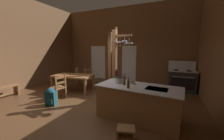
{
  "coord_description": "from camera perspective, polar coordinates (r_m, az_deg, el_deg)",
  "views": [
    {
      "loc": [
        2.54,
        -3.58,
        1.86
      ],
      "look_at": [
        0.53,
        0.99,
        1.07
      ],
      "focal_mm": 21.12,
      "sensor_mm": 36.0,
      "label": 1
    }
  ],
  "objects": [
    {
      "name": "ground_plane",
      "position": [
        4.79,
        -10.98,
        -14.69
      ],
      "size": [
        8.23,
        8.36,
        0.1
      ],
      "primitive_type": "cube",
      "color": "brown"
    },
    {
      "name": "wall_back",
      "position": [
        7.86,
        4.96,
        10.84
      ],
      "size": [
        8.23,
        0.14,
        4.23
      ],
      "primitive_type": "cube",
      "color": "brown",
      "rests_on": "ground_plane"
    },
    {
      "name": "wall_left",
      "position": [
        7.27,
        -37.28,
        9.21
      ],
      "size": [
        0.14,
        8.36,
        4.23
      ],
      "primitive_type": "cube",
      "color": "brown",
      "rests_on": "ground_plane"
    },
    {
      "name": "glazed_door_back_left",
      "position": [
        8.52,
        -6.03,
        3.34
      ],
      "size": [
        1.0,
        0.01,
        2.05
      ],
      "primitive_type": "cube",
      "color": "white",
      "rests_on": "ground_plane"
    },
    {
      "name": "glazed_panel_back_right",
      "position": [
        7.72,
        7.29,
        2.73
      ],
      "size": [
        0.84,
        0.01,
        2.05
      ],
      "primitive_type": "cube",
      "color": "white",
      "rests_on": "ground_plane"
    },
    {
      "name": "kitchen_island",
      "position": [
        3.71,
        11.07,
        -13.56
      ],
      "size": [
        2.24,
        1.17,
        0.9
      ],
      "color": "brown",
      "rests_on": "ground_plane"
    },
    {
      "name": "stove_range",
      "position": [
        6.7,
        27.85,
        -3.93
      ],
      "size": [
        1.16,
        0.85,
        1.32
      ],
      "color": "#2B2B2B",
      "rests_on": "ground_plane"
    },
    {
      "name": "support_post_with_pot_rack",
      "position": [
        4.54,
        1.64,
        3.38
      ],
      "size": [
        0.71,
        0.27,
        2.58
      ],
      "color": "brown",
      "rests_on": "ground_plane"
    },
    {
      "name": "support_post_center",
      "position": [
        5.85,
        -0.81,
        3.42
      ],
      "size": [
        0.14,
        0.14,
        2.58
      ],
      "color": "brown",
      "rests_on": "ground_plane"
    },
    {
      "name": "step_stool",
      "position": [
        2.97,
        6.05,
        -25.57
      ],
      "size": [
        0.42,
        0.37,
        0.3
      ],
      "color": "brown",
      "rests_on": "ground_plane"
    },
    {
      "name": "dining_table",
      "position": [
        6.03,
        -16.53,
        -2.93
      ],
      "size": [
        1.8,
        1.11,
        0.74
      ],
      "color": "brown",
      "rests_on": "ground_plane"
    },
    {
      "name": "ladderback_chair_near_window",
      "position": [
        6.96,
        -13.74,
        -2.92
      ],
      "size": [
        0.59,
        0.59,
        0.95
      ],
      "color": "brown",
      "rests_on": "ground_plane"
    },
    {
      "name": "ladderback_chair_by_post",
      "position": [
        5.34,
        -22.01,
        -6.97
      ],
      "size": [
        0.52,
        0.52,
        0.95
      ],
      "color": "brown",
      "rests_on": "ground_plane"
    },
    {
      "name": "ladderback_chair_at_table_end",
      "position": [
        6.62,
        -9.48,
        -3.4
      ],
      "size": [
        0.57,
        0.57,
        0.95
      ],
      "color": "brown",
      "rests_on": "ground_plane"
    },
    {
      "name": "backpack",
      "position": [
        4.92,
        -24.96,
        -10.21
      ],
      "size": [
        0.37,
        0.36,
        0.6
      ],
      "color": "#194756",
      "rests_on": "ground_plane"
    },
    {
      "name": "stockpot_on_counter",
      "position": [
        3.82,
        2.78,
        -4.29
      ],
      "size": [
        0.33,
        0.26,
        0.17
      ],
      "color": "silver",
      "rests_on": "kitchen_island"
    },
    {
      "name": "mixing_bowl_on_counter",
      "position": [
        3.77,
        8.84,
        -5.47
      ],
      "size": [
        0.16,
        0.16,
        0.06
      ],
      "color": "#B2A893",
      "rests_on": "kitchen_island"
    },
    {
      "name": "bottle_tall_on_counter",
      "position": [
        3.31,
        7.07,
        -6.04
      ],
      "size": [
        0.07,
        0.07,
        0.27
      ],
      "color": "#56331E",
      "rests_on": "kitchen_island"
    },
    {
      "name": "bottle_short_on_counter",
      "position": [
        3.61,
        5.36,
        -4.57
      ],
      "size": [
        0.07,
        0.07,
        0.3
      ],
      "color": "#56331E",
      "rests_on": "kitchen_island"
    }
  ]
}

